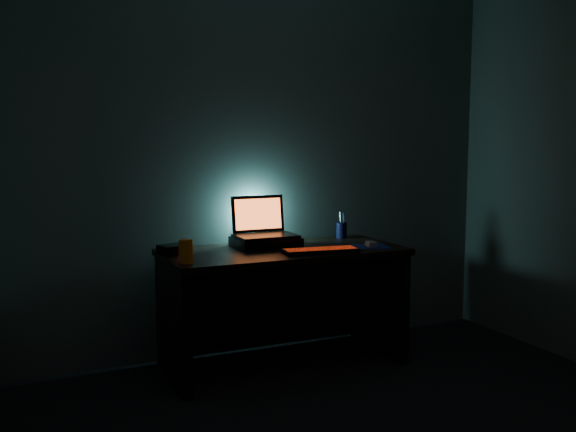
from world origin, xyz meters
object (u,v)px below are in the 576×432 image
object	(u,v)px
mouse	(371,244)
router	(174,249)
laptop	(262,227)
pen_cup	(341,230)
keyboard	(321,251)
juice_glass	(186,251)

from	to	relation	value
mouse	router	world-z (taller)	router
laptop	router	bearing A→B (deg)	-172.74
mouse	pen_cup	xyz separation A→B (m)	(0.01, 0.40, 0.04)
router	keyboard	bearing A→B (deg)	-38.31
router	pen_cup	bearing A→B (deg)	-9.76
laptop	router	size ratio (longest dim) A/B	1.88
keyboard	juice_glass	world-z (taller)	juice_glass
pen_cup	router	distance (m)	1.23
laptop	mouse	bearing A→B (deg)	-29.20
keyboard	laptop	bearing A→B (deg)	125.16
juice_glass	keyboard	bearing A→B (deg)	-1.37
mouse	keyboard	bearing A→B (deg)	-155.99
keyboard	mouse	distance (m)	0.40
pen_cup	juice_glass	size ratio (longest dim) A/B	0.80
keyboard	router	distance (m)	0.88
laptop	router	world-z (taller)	laptop
laptop	mouse	world-z (taller)	laptop
router	juice_glass	bearing A→B (deg)	-108.78
pen_cup	keyboard	bearing A→B (deg)	-130.64
laptop	mouse	distance (m)	0.71
pen_cup	laptop	bearing A→B (deg)	-173.86
pen_cup	router	size ratio (longest dim) A/B	0.53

